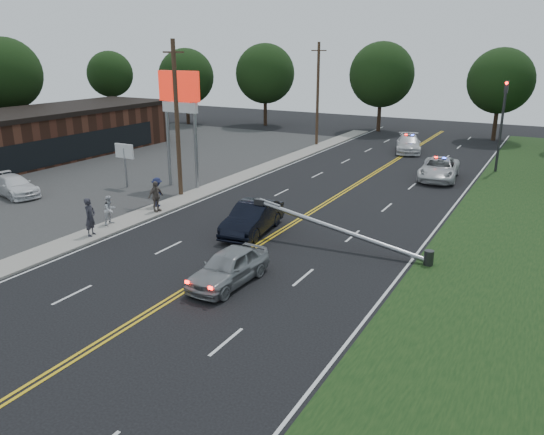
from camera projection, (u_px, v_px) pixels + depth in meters
The scene contains 26 objects.
ground at pixel (177, 295), 21.23m from camera, with size 120.00×120.00×0.00m, color black.
parking_lot at pixel (47, 183), 38.75m from camera, with size 25.00×60.00×0.01m, color #2D2D2D.
sidewalk at pixel (171, 204), 33.41m from camera, with size 1.80×70.00×0.12m, color gray.
centerline_yellow at pixel (290, 225), 29.57m from camera, with size 0.36×80.00×0.00m, color gold.
pharmacy_building at pixel (19, 137), 45.08m from camera, with size 8.40×30.40×4.30m.
pylon_sign at pixel (180, 101), 35.89m from camera, with size 3.20×0.35×8.00m.
small_sign at pixel (125, 155), 36.95m from camera, with size 1.60×0.14×3.10m.
traffic_signal at pixel (502, 119), 41.15m from camera, with size 0.28×0.41×7.05m.
fallen_streetlight at pixel (348, 232), 25.70m from camera, with size 9.36×0.44×1.91m.
utility_pole_mid at pixel (177, 119), 33.91m from camera, with size 1.60×0.28×10.00m.
utility_pole_far at pixel (318, 94), 52.26m from camera, with size 1.60×0.28×10.00m.
tree_2 at pixel (5, 74), 52.15m from camera, with size 7.04×7.04×10.52m.
tree_3 at pixel (110, 74), 62.42m from camera, with size 5.30×5.30×9.15m.
tree_4 at pixel (186, 77), 67.29m from camera, with size 7.02×7.02×9.46m.
tree_5 at pixel (265, 74), 65.75m from camera, with size 7.31×7.31×10.04m.
tree_6 at pixel (382, 75), 60.99m from camera, with size 7.42×7.42×10.21m.
tree_7 at pixel (501, 81), 54.85m from camera, with size 6.72×6.72×9.55m.
crashed_sedan at pixel (252, 218), 28.17m from camera, with size 1.74×4.98×1.64m, color black.
waiting_sedan at pixel (229, 267), 22.08m from camera, with size 1.76×4.36×1.49m, color gray.
parked_car at pixel (14, 186), 35.33m from camera, with size 1.88×4.63×1.34m, color white.
emergency_a at pixel (439, 169), 39.75m from camera, with size 2.63×5.71×1.59m, color silver.
emergency_b at pixel (409, 144), 50.10m from camera, with size 2.20×5.41×1.57m, color silver.
bystander_a at pixel (90, 217), 27.36m from camera, with size 0.73×0.48×2.01m, color #2B2A33.
bystander_b at pixel (110, 210), 29.19m from camera, with size 0.79×0.62×1.63m, color silver.
bystander_c at pixel (157, 192), 32.48m from camera, with size 1.16×0.67×1.80m, color #1C2046.
bystander_d at pixel (156, 196), 31.43m from camera, with size 1.09×0.45×1.85m, color #63574F.
Camera 1 is at (12.63, -15.03, 9.46)m, focal length 35.00 mm.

